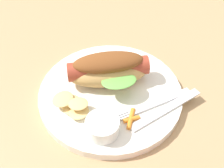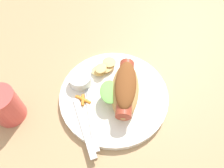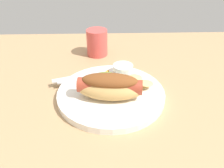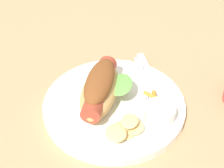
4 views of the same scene
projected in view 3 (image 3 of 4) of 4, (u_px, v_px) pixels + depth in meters
The scene contains 9 objects.
ground_plane at pixel (122, 106), 51.61cm from camera, with size 120.00×90.00×1.80cm, color tan.
plate at pixel (111, 94), 52.71cm from camera, with size 25.39×25.39×1.60cm, color white.
hot_dog at pixel (110, 87), 48.49cm from camera, with size 15.12×9.80×6.00cm.
sauce_ramekin at pixel (123, 70), 58.20cm from camera, with size 5.28×5.28×2.59cm, color white.
fork at pixel (86, 79), 56.19cm from camera, with size 15.00×3.78×0.40cm.
knife at pixel (80, 76), 57.46cm from camera, with size 14.47×1.40×0.36cm, color silver.
chips_pile at pixel (140, 82), 53.65cm from camera, with size 6.45×6.90×2.27cm.
carrot_garnish at pixel (104, 74), 57.91cm from camera, with size 2.75×3.81×0.76cm.
drinking_cup at pixel (97, 43), 70.20cm from camera, with size 6.61×6.61×8.29cm, color #D84C47.
Camera 3 is at (-3.64, -40.22, 31.73)cm, focal length 35.38 mm.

